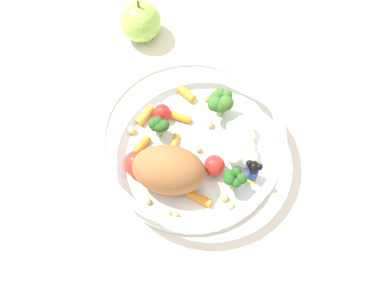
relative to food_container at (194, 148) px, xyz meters
The scene contains 3 objects.
ground_plane 0.04m from the food_container, 30.52° to the left, with size 2.40×2.40×0.00m, color silver.
food_container is the anchor object (origin of this frame).
loose_apple 0.23m from the food_container, 114.90° to the left, with size 0.06×0.06×0.08m.
Camera 1 is at (0.01, -0.32, 0.66)m, focal length 48.45 mm.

